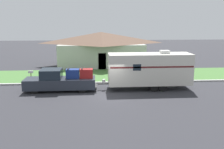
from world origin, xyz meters
name	(u,v)px	position (x,y,z in m)	size (l,w,h in m)	color
ground_plane	(110,94)	(0.00, 0.00, 0.00)	(120.00, 120.00, 0.00)	#2D2D33
curb_strip	(107,82)	(0.00, 3.75, 0.07)	(80.00, 0.30, 0.14)	#ADADA8
lawn_strip	(105,75)	(0.00, 7.40, 0.01)	(80.00, 7.00, 0.03)	#477538
house_across_street	(101,48)	(-0.23, 14.56, 2.39)	(12.37, 7.62, 4.62)	#B2B2A8
pickup_truck	(61,81)	(-4.30, 1.36, 0.90)	(6.35, 1.98, 2.06)	black
travel_trailer	(150,69)	(3.73, 1.36, 1.87)	(8.44, 2.23, 3.54)	black
mailbox	(31,74)	(-7.65, 4.51, 0.94)	(0.48, 0.20, 1.22)	brown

